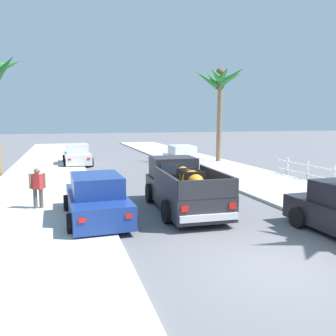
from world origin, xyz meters
The scene contains 11 objects.
ground_plane centered at (0.00, 0.00, 0.00)m, with size 160.00×160.00×0.00m, color slate.
sidewalk_left centered at (-5.54, 12.00, 0.06)m, with size 4.82×60.00×0.12m, color beige.
sidewalk_right centered at (5.54, 12.00, 0.06)m, with size 4.82×60.00×0.12m, color beige.
curb_left centered at (-4.53, 12.00, 0.05)m, with size 0.16×60.00×0.10m, color silver.
curb_right centered at (4.53, 12.00, 0.05)m, with size 0.16×60.00×0.10m, color silver.
pickup_truck centered at (-0.32, 5.46, 0.81)m, with size 2.40×5.30×1.80m.
car_left_near centered at (-3.51, 4.88, 0.71)m, with size 2.11×4.30×1.54m.
car_right_near centered at (3.35, 16.07, 0.71)m, with size 2.17×4.32×1.54m.
car_right_mid centered at (-3.53, 19.75, 0.71)m, with size 2.08×4.29×1.54m.
palm_tree_left_fore centered at (7.01, 17.95, 5.95)m, with size 3.91×3.95×7.16m.
pedestrian centered at (-5.44, 6.68, 0.91)m, with size 0.57×0.41×1.59m.
Camera 1 is at (-4.50, -6.49, 3.31)m, focal length 37.23 mm.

